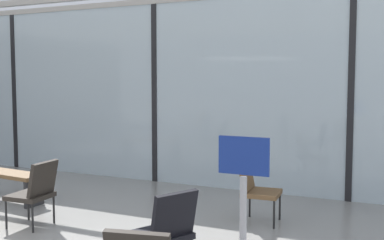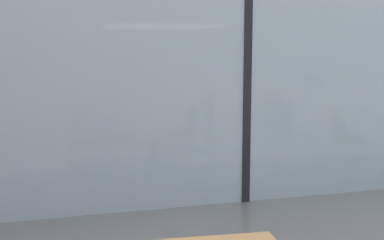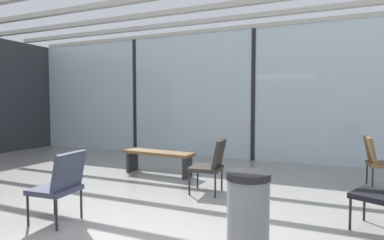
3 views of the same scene
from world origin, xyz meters
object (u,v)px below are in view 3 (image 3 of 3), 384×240
(parked_airplane, at_px, (239,89))
(lounge_chair_5, at_px, (211,163))
(lounge_chair_1, at_px, (61,182))
(waiting_bench, at_px, (158,157))
(trash_bin, at_px, (248,221))
(lounge_chair_3, at_px, (378,159))

(parked_airplane, xyz_separation_m, lounge_chair_5, (1.52, -7.57, -1.50))
(lounge_chair_1, relative_size, lounge_chair_5, 1.00)
(waiting_bench, bearing_deg, trash_bin, 135.87)
(trash_bin, bearing_deg, waiting_bench, 130.94)
(lounge_chair_3, xyz_separation_m, lounge_chair_5, (-2.51, -1.43, 0.00))
(lounge_chair_5, height_order, waiting_bench, lounge_chair_5)
(lounge_chair_1, bearing_deg, waiting_bench, 179.89)
(lounge_chair_1, distance_m, trash_bin, 2.32)
(lounge_chair_1, xyz_separation_m, lounge_chair_3, (3.76, 3.30, 0.00))
(lounge_chair_1, bearing_deg, lounge_chair_5, 142.35)
(parked_airplane, bearing_deg, waiting_bench, -89.23)
(waiting_bench, bearing_deg, parked_airplane, -84.30)
(lounge_chair_5, bearing_deg, trash_bin, 23.40)
(lounge_chair_1, relative_size, lounge_chair_3, 1.00)
(trash_bin, bearing_deg, lounge_chair_5, 117.38)
(parked_airplane, height_order, lounge_chair_3, parked_airplane)
(waiting_bench, height_order, trash_bin, trash_bin)
(lounge_chair_3, height_order, trash_bin, lounge_chair_3)
(lounge_chair_5, bearing_deg, waiting_bench, -123.93)
(lounge_chair_5, bearing_deg, parked_airplane, -172.61)
(parked_airplane, xyz_separation_m, lounge_chair_3, (4.03, -6.13, -1.50))
(trash_bin, bearing_deg, parked_airplane, 105.02)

